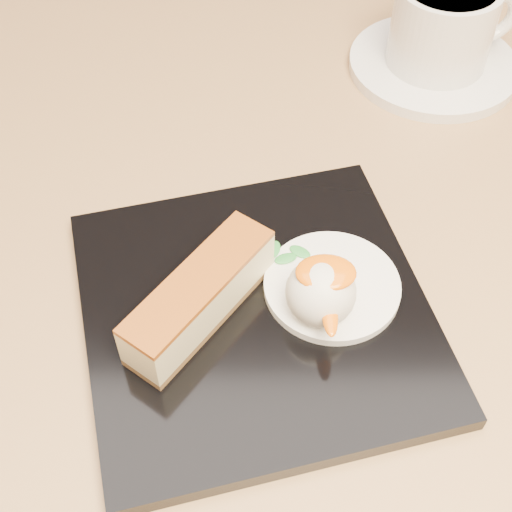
{
  "coord_description": "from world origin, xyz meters",
  "views": [
    {
      "loc": [
        0.01,
        -0.34,
        1.11
      ],
      "look_at": [
        0.01,
        -0.06,
        0.76
      ],
      "focal_mm": 50.0,
      "sensor_mm": 36.0,
      "label": 1
    }
  ],
  "objects_px": {
    "cheesecake": "(200,297)",
    "coffee_cup": "(445,23)",
    "ice_cream_scoop": "(321,292)",
    "table": "(248,346)",
    "dessert_plate": "(256,313)",
    "saucer": "(433,65)"
  },
  "relations": [
    {
      "from": "cheesecake",
      "to": "coffee_cup",
      "type": "xyz_separation_m",
      "value": [
        0.2,
        0.27,
        0.02
      ]
    },
    {
      "from": "ice_cream_scoop",
      "to": "coffee_cup",
      "type": "height_order",
      "value": "coffee_cup"
    },
    {
      "from": "table",
      "to": "dessert_plate",
      "type": "xyz_separation_m",
      "value": [
        0.01,
        -0.08,
        0.16
      ]
    },
    {
      "from": "table",
      "to": "ice_cream_scoop",
      "type": "distance_m",
      "value": 0.21
    },
    {
      "from": "cheesecake",
      "to": "ice_cream_scoop",
      "type": "bearing_deg",
      "value": -53.41
    },
    {
      "from": "ice_cream_scoop",
      "to": "dessert_plate",
      "type": "bearing_deg",
      "value": 172.87
    },
    {
      "from": "dessert_plate",
      "to": "ice_cream_scoop",
      "type": "height_order",
      "value": "ice_cream_scoop"
    },
    {
      "from": "dessert_plate",
      "to": "saucer",
      "type": "bearing_deg",
      "value": 59.26
    },
    {
      "from": "coffee_cup",
      "to": "dessert_plate",
      "type": "bearing_deg",
      "value": -137.09
    },
    {
      "from": "table",
      "to": "saucer",
      "type": "bearing_deg",
      "value": 49.12
    },
    {
      "from": "table",
      "to": "cheesecake",
      "type": "relative_size",
      "value": 7.17
    },
    {
      "from": "dessert_plate",
      "to": "cheesecake",
      "type": "relative_size",
      "value": 1.97
    },
    {
      "from": "table",
      "to": "dessert_plate",
      "type": "distance_m",
      "value": 0.18
    },
    {
      "from": "dessert_plate",
      "to": "saucer",
      "type": "distance_m",
      "value": 0.31
    },
    {
      "from": "cheesecake",
      "to": "ice_cream_scoop",
      "type": "xyz_separation_m",
      "value": [
        0.08,
        0.0,
        0.0
      ]
    },
    {
      "from": "ice_cream_scoop",
      "to": "saucer",
      "type": "height_order",
      "value": "ice_cream_scoop"
    },
    {
      "from": "dessert_plate",
      "to": "saucer",
      "type": "height_order",
      "value": "dessert_plate"
    },
    {
      "from": "ice_cream_scoop",
      "to": "table",
      "type": "bearing_deg",
      "value": 120.36
    },
    {
      "from": "ice_cream_scoop",
      "to": "saucer",
      "type": "relative_size",
      "value": 0.3
    },
    {
      "from": "saucer",
      "to": "ice_cream_scoop",
      "type": "bearing_deg",
      "value": -113.65
    },
    {
      "from": "table",
      "to": "coffee_cup",
      "type": "relative_size",
      "value": 6.92
    },
    {
      "from": "coffee_cup",
      "to": "ice_cream_scoop",
      "type": "bearing_deg",
      "value": -130.04
    }
  ]
}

